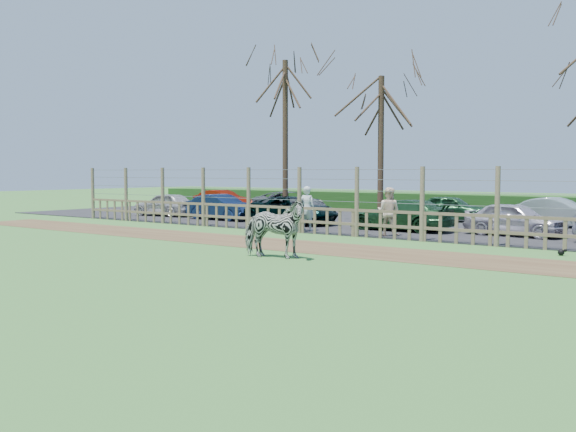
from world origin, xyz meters
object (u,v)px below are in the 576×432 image
Objects in this scene: car_2 at (292,210)px; car_7 at (223,200)px; zebra at (274,229)px; car_4 at (515,219)px; car_1 at (221,207)px; car_0 at (165,204)px; crow at (562,252)px; car_3 at (401,215)px; tree_mid at (381,114)px; car_11 at (558,212)px; car_10 at (451,208)px; tree_left at (285,101)px; visitor_b at (388,212)px; car_8 at (289,203)px; visitor_a at (307,208)px.

car_7 is at bearing 62.83° from car_2.
car_4 is (3.51, 9.55, -0.16)m from zebra.
car_1 is (-10.06, 9.00, -0.16)m from zebra.
car_0 is 0.97× the size of car_1.
zebra is 10.17m from car_4.
car_3 is at bearing 150.33° from crow.
crow is (9.16, -6.54, -4.77)m from tree_mid.
car_0 is at bearing 111.56° from car_11.
car_11 is (4.66, -0.12, 0.00)m from car_10.
car_7 reaches higher than crow.
car_10 is at bearing -56.62° from car_1.
car_7 is (-20.91, 9.16, 0.54)m from crow.
zebra is at bearing 170.80° from car_11.
zebra is 14.90m from car_11.
car_2 is 7.49m from car_10.
car_0 is 0.85× the size of car_3.
car_1 is 1.03× the size of car_10.
car_2 is at bearing -46.43° from tree_left.
crow is (6.28, -1.78, -0.81)m from visitor_b.
tree_left is 5.49m from car_2.
car_3 is 1.14× the size of car_7.
car_8 is at bearing 137.36° from car_0.
visitor_a is 0.47× the size of car_7.
tree_mid is at bearing 135.80° from car_10.
car_0 is (-10.56, 2.44, -0.26)m from visitor_a.
crow is at bearing -114.41° from car_7.
zebra is 0.52× the size of car_11.
car_8 is at bearing -88.59° from car_7.
zebra is 16.92m from car_0.
car_3 is 4.24m from car_4.
visitor_a is at bearing 117.60° from car_4.
car_1 is (-6.46, 2.19, -0.26)m from visitor_a.
car_8 is at bearing -54.86° from visitor_a.
car_0 and car_11 have the same top height.
visitor_a reaches higher than car_8.
visitor_a is (-0.57, -4.88, -3.96)m from tree_mid.
zebra reaches higher than car_11.
tree_left is at bearing 97.67° from car_0.
car_2 is (8.23, -0.24, 0.00)m from car_0.
car_0 and car_1 have the same top height.
tree_left reaches higher than car_4.
visitor_b reaches higher than car_10.
car_8 is (-9.37, 5.45, 0.00)m from car_3.
tree_left reaches higher than car_7.
car_3 is at bearing -81.81° from visitor_b.
tree_left is at bearing 113.06° from car_10.
car_1 is 13.58m from car_4.
car_1 is 9.36m from car_3.
car_3 and car_10 have the same top height.
car_7 is at bearing 44.01° from car_1.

